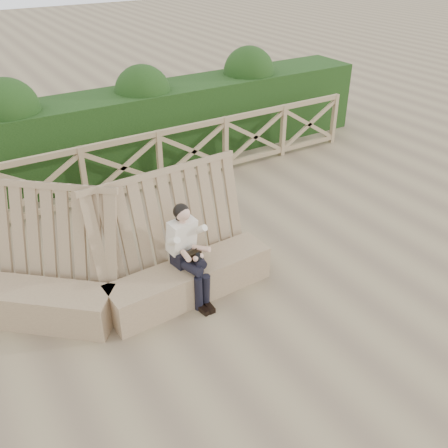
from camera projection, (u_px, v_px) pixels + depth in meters
ground at (229, 299)px, 6.57m from camera, size 60.00×60.00×0.00m
bench at (108, 277)px, 6.31m from camera, size 4.08×2.09×1.61m
woman at (187, 249)px, 6.28m from camera, size 0.39×0.78×1.33m
guardrail at (123, 168)px, 8.83m from camera, size 10.10×0.09×1.10m
hedge at (98, 137)px, 9.61m from camera, size 12.00×1.20×1.50m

